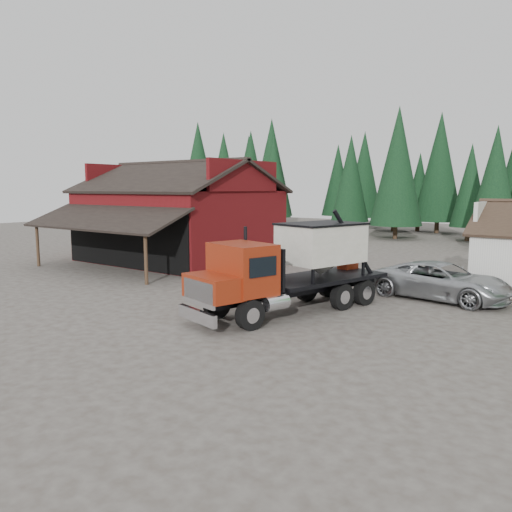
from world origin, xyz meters
The scene contains 9 objects.
ground centered at (0.00, 0.00, 0.00)m, with size 120.00×120.00×0.00m, color #473F37.
red_barn centered at (-11.00, 9.90, 2.69)m, with size 12.80×13.63×7.18m.
conifer_backdrop centered at (0.00, 42.00, 0.00)m, with size 76.00×16.00×16.00m, color black, non-canonical shape.
near_pine_a centered at (-22.00, 28.00, 6.39)m, with size 4.40×4.40×11.40m.
near_pine_b centered at (6.00, 30.00, 5.89)m, with size 3.96×3.96×10.40m.
near_pine_d centered at (-4.00, 34.00, 7.39)m, with size 5.28×5.28×13.40m.
feed_truck centered at (4.01, 1.81, 2.00)m, with size 4.90×9.83×4.29m.
silver_car centered at (8.38, 7.93, 0.87)m, with size 2.90×6.29×1.75m, color #ACB0B4.
equip_box centered at (-0.29, 1.83, 0.30)m, with size 0.70×1.10×0.60m, color maroon.
Camera 1 is at (15.11, -15.74, 5.20)m, focal length 35.00 mm.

